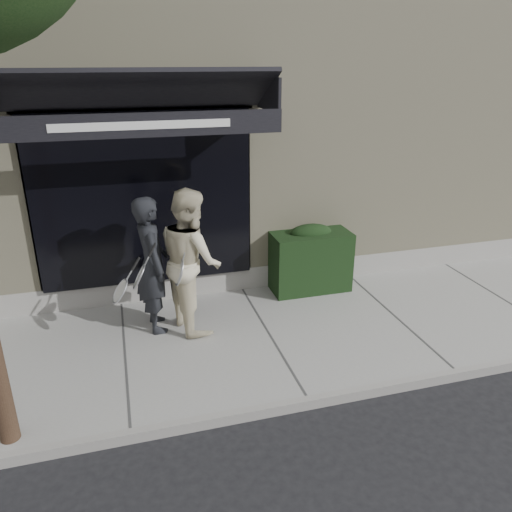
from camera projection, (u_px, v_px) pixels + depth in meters
name	position (u px, v px, depth m)	size (l,w,h in m)	color
ground	(268.00, 340.00, 7.18)	(80.00, 80.00, 0.00)	black
sidewalk	(269.00, 336.00, 7.16)	(20.00, 3.00, 0.12)	gray
curb	(308.00, 402.00, 5.77)	(20.00, 0.10, 0.14)	gray
building_facade	(200.00, 110.00, 10.59)	(14.30, 8.04, 5.64)	#C1B793
hedge	(310.00, 258.00, 8.33)	(1.30, 0.70, 1.14)	black
pedestrian_front	(152.00, 265.00, 6.94)	(0.85, 0.91, 1.96)	black
pedestrian_back	(191.00, 260.00, 6.98)	(0.98, 1.14, 2.05)	beige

